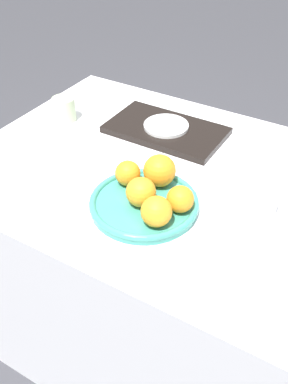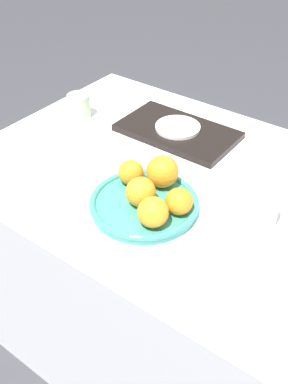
{
  "view_description": "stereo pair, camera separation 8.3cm",
  "coord_description": "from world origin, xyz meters",
  "views": [
    {
      "loc": [
        0.42,
        -0.89,
        1.42
      ],
      "look_at": [
        -0.01,
        -0.16,
        0.76
      ],
      "focal_mm": 42.0,
      "sensor_mm": 36.0,
      "label": 1
    },
    {
      "loc": [
        0.49,
        -0.84,
        1.42
      ],
      "look_at": [
        -0.01,
        -0.16,
        0.76
      ],
      "focal_mm": 42.0,
      "sensor_mm": 36.0,
      "label": 2
    }
  ],
  "objects": [
    {
      "name": "orange_1",
      "position": [
        0.05,
        -0.22,
        0.76
      ],
      "size": [
        0.07,
        0.07,
        0.07
      ],
      "color": "orange",
      "rests_on": "fruit_platter"
    },
    {
      "name": "side_plate",
      "position": [
        -0.14,
        0.18,
        0.73
      ],
      "size": [
        0.14,
        0.14,
        0.01
      ],
      "color": "white",
      "rests_on": "serving_tray"
    },
    {
      "name": "orange_4",
      "position": [
        -0.09,
        -0.12,
        0.76
      ],
      "size": [
        0.07,
        0.07,
        0.07
      ],
      "color": "orange",
      "rests_on": "fruit_platter"
    },
    {
      "name": "cup_0",
      "position": [
        -0.46,
        0.08,
        0.74
      ],
      "size": [
        0.07,
        0.07,
        0.08
      ],
      "color": "#B7CC9E",
      "rests_on": "table"
    },
    {
      "name": "table",
      "position": [
        0.0,
        0.0,
        0.35
      ],
      "size": [
        1.19,
        0.82,
        0.71
      ],
      "color": "white",
      "rests_on": "ground_plane"
    },
    {
      "name": "ground_plane",
      "position": [
        0.0,
        0.0,
        0.0
      ],
      "size": [
        12.0,
        12.0,
        0.0
      ],
      "primitive_type": "plane",
      "color": "#38383D"
    },
    {
      "name": "orange_0",
      "position": [
        -0.02,
        -0.17,
        0.76
      ],
      "size": [
        0.07,
        0.07,
        0.07
      ],
      "color": "orange",
      "rests_on": "fruit_platter"
    },
    {
      "name": "fruit_platter",
      "position": [
        -0.01,
        -0.16,
        0.72
      ],
      "size": [
        0.27,
        0.27,
        0.03
      ],
      "color": "teal",
      "rests_on": "table"
    },
    {
      "name": "orange_3",
      "position": [
        0.07,
        -0.15,
        0.76
      ],
      "size": [
        0.07,
        0.07,
        0.07
      ],
      "color": "orange",
      "rests_on": "fruit_platter"
    },
    {
      "name": "orange_2",
      "position": [
        -0.02,
        -0.08,
        0.77
      ],
      "size": [
        0.08,
        0.08,
        0.08
      ],
      "color": "orange",
      "rests_on": "fruit_platter"
    },
    {
      "name": "serving_tray",
      "position": [
        -0.14,
        0.18,
        0.72
      ],
      "size": [
        0.35,
        0.21,
        0.02
      ],
      "color": "black",
      "rests_on": "table"
    },
    {
      "name": "water_glass",
      "position": [
        0.24,
        -0.05,
        0.75
      ],
      "size": [
        0.07,
        0.07,
        0.1
      ],
      "color": "silver",
      "rests_on": "table"
    }
  ]
}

